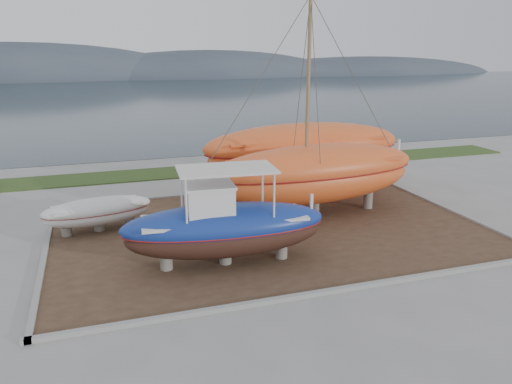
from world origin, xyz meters
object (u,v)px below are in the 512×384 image
object	(u,v)px
orange_bare_hull	(304,159)
orange_sailboat	(318,112)
white_dinghy	(98,215)
blue_caique	(225,217)

from	to	relation	value
orange_bare_hull	orange_sailboat	bearing A→B (deg)	-105.74
white_dinghy	orange_bare_hull	size ratio (longest dim) A/B	0.41
white_dinghy	orange_sailboat	size ratio (longest dim) A/B	0.45
orange_sailboat	orange_bare_hull	bearing A→B (deg)	70.91
blue_caique	orange_sailboat	distance (m)	7.34
blue_caique	white_dinghy	xyz separation A→B (m)	(-4.29, 5.00, -1.09)
orange_bare_hull	white_dinghy	bearing A→B (deg)	-165.04
blue_caique	orange_bare_hull	world-z (taller)	orange_bare_hull
white_dinghy	blue_caique	bearing A→B (deg)	-59.37
blue_caique	white_dinghy	bearing A→B (deg)	135.02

